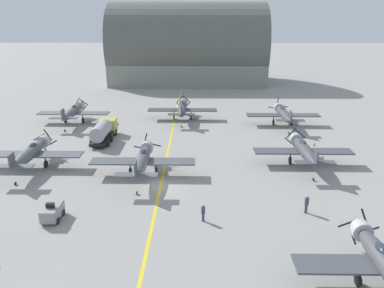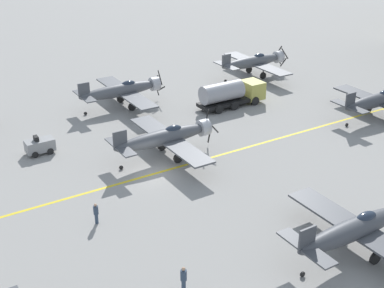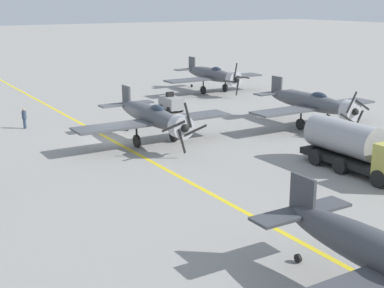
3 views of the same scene
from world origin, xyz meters
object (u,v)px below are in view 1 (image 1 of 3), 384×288
object	(u,v)px
ground_crew_walking	(307,203)
airplane_mid_left	(31,153)
airplane_far_right	(284,114)
airplane_mid_right	(304,150)
airplane_far_left	(73,112)
hangar	(188,50)
fuel_tanker	(103,131)
airplane_mid_center	(142,160)
traffic_cone	(314,144)
ground_crew_inspecting	(203,212)
airplane_far_center	(182,109)
tow_tractor	(52,212)

from	to	relation	value
ground_crew_walking	airplane_mid_left	bearing A→B (deg)	161.42
airplane_far_right	airplane_mid_right	bearing A→B (deg)	-100.90
airplane_mid_left	airplane_far_left	bearing A→B (deg)	111.03
ground_crew_walking	hangar	world-z (taller)	hangar
fuel_tanker	hangar	size ratio (longest dim) A/B	0.20
airplane_mid_center	airplane_far_left	size ratio (longest dim) A/B	1.00
airplane_mid_center	traffic_cone	size ratio (longest dim) A/B	21.82
airplane_far_left	ground_crew_inspecting	bearing A→B (deg)	-49.97
airplane_far_center	ground_crew_inspecting	distance (m)	33.82
airplane_mid_center	fuel_tanker	world-z (taller)	airplane_mid_center
airplane_far_left	ground_crew_walking	xyz separation A→B (m)	(31.22, -29.53, -1.03)
tow_tractor	airplane_far_left	bearing A→B (deg)	104.20
airplane_far_center	airplane_far_left	xyz separation A→B (m)	(-18.37, -2.50, 0.00)
airplane_mid_right	tow_tractor	distance (m)	29.30
airplane_far_center	hangar	distance (m)	38.61
airplane_mid_right	ground_crew_walking	world-z (taller)	airplane_mid_right
airplane_mid_center	hangar	world-z (taller)	hangar
ground_crew_inspecting	airplane_far_right	bearing A→B (deg)	65.77
tow_tractor	traffic_cone	world-z (taller)	tow_tractor
airplane_far_center	airplane_mid_right	bearing A→B (deg)	-66.73
ground_crew_inspecting	traffic_cone	world-z (taller)	ground_crew_inspecting
airplane_far_right	airplane_mid_center	distance (m)	29.11
fuel_tanker	hangar	bearing A→B (deg)	77.29
airplane_mid_left	hangar	bearing A→B (deg)	91.64
ground_crew_walking	traffic_cone	world-z (taller)	ground_crew_walking
airplane_mid_left	airplane_far_center	size ratio (longest dim) A/B	1.00
airplane_mid_right	ground_crew_inspecting	world-z (taller)	airplane_mid_right
airplane_mid_right	tow_tractor	xyz separation A→B (m)	(-26.15, -13.17, -1.22)
airplane_mid_center	tow_tractor	size ratio (longest dim) A/B	4.62
fuel_tanker	tow_tractor	bearing A→B (deg)	-88.48
airplane_far_left	fuel_tanker	size ratio (longest dim) A/B	1.50
airplane_far_right	airplane_mid_left	bearing A→B (deg)	-158.20
tow_tractor	hangar	bearing A→B (deg)	81.61
airplane_mid_center	airplane_far_left	distance (m)	26.06
ground_crew_walking	hangar	xyz separation A→B (m)	(-12.80, 70.12, 7.31)
airplane_far_center	airplane_far_left	distance (m)	18.54
airplane_mid_left	hangar	distance (m)	62.76
airplane_far_center	tow_tractor	xyz separation A→B (m)	(-10.52, -33.56, -1.22)
tow_tractor	ground_crew_inspecting	world-z (taller)	tow_tractor
airplane_mid_center	traffic_cone	world-z (taller)	airplane_mid_center
airplane_far_left	fuel_tanker	world-z (taller)	airplane_far_left
airplane_far_right	tow_tractor	size ratio (longest dim) A/B	4.62
airplane_far_center	ground_crew_inspecting	world-z (taller)	airplane_far_center
airplane_mid_left	hangar	xyz separation A→B (m)	(17.30, 60.00, 6.28)
airplane_far_left	fuel_tanker	distance (m)	11.45
airplane_far_center	tow_tractor	distance (m)	35.19
airplane_mid_left	airplane_far_left	xyz separation A→B (m)	(-1.12, 19.41, 0.00)
airplane_far_left	traffic_cone	distance (m)	39.04
airplane_mid_left	ground_crew_inspecting	bearing A→B (deg)	-12.17
tow_tractor	traffic_cone	xyz separation A→B (m)	(29.67, 20.43, -0.52)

